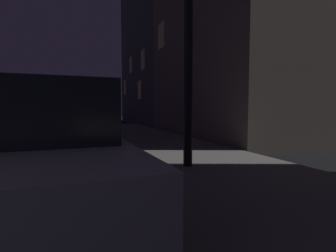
{
  "coord_description": "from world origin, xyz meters",
  "views": [
    {
      "loc": [
        3.31,
        0.79,
        1.19
      ],
      "look_at": [
        4.2,
        3.26,
        1.01
      ],
      "focal_mm": 27.42,
      "sensor_mm": 36.0,
      "label": 1
    }
  ],
  "objects": [
    {
      "name": "car_silver",
      "position": [
        2.85,
        4.1,
        0.71
      ],
      "size": [
        2.07,
        4.63,
        1.43
      ],
      "color": "#B7B7BF",
      "rests_on": "ground"
    },
    {
      "name": "car_blue",
      "position": [
        2.85,
        10.69,
        0.71
      ],
      "size": [
        2.08,
        4.58,
        1.43
      ],
      "color": "navy",
      "rests_on": "ground"
    },
    {
      "name": "car_yellow_cab",
      "position": [
        2.85,
        16.73,
        0.71
      ],
      "size": [
        2.05,
        4.63,
        1.43
      ],
      "color": "gold",
      "rests_on": "ground"
    },
    {
      "name": "building_far",
      "position": [
        10.99,
        19.11,
        6.61
      ],
      "size": [
        7.38,
        9.8,
        13.23
      ],
      "color": "#4C4C56",
      "rests_on": "ground"
    }
  ]
}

